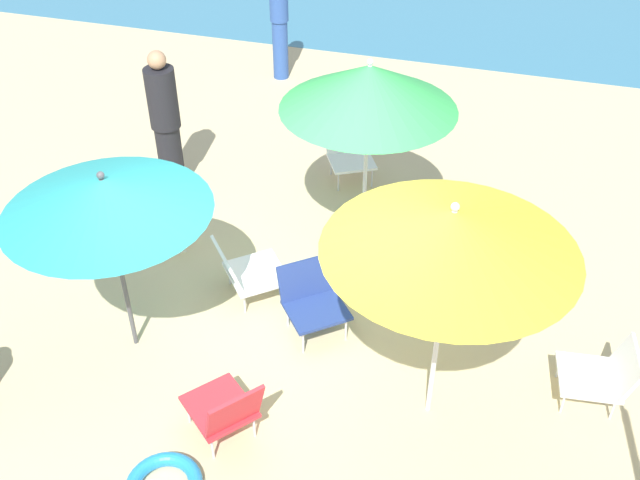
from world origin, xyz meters
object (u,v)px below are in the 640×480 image
at_px(beach_chair_a, 603,374).
at_px(beach_chair_b, 245,270).
at_px(beach_chair_e, 312,297).
at_px(beach_bag, 173,234).
at_px(beach_chair_c, 350,152).
at_px(umbrella_green, 369,87).
at_px(umbrella_yellow, 452,231).
at_px(umbrella_teal, 105,195).
at_px(beach_chair_d, 226,409).
at_px(person_b, 279,20).
at_px(person_a, 166,122).

xyz_separation_m(beach_chair_a, beach_chair_b, (-3.21, 0.38, 0.01)).
height_order(beach_chair_e, beach_bag, beach_chair_e).
bearing_deg(beach_chair_e, beach_bag, -152.18).
bearing_deg(beach_chair_c, umbrella_green, -8.37).
height_order(umbrella_yellow, beach_bag, umbrella_yellow).
bearing_deg(beach_chair_a, beach_chair_c, -50.94).
relative_size(umbrella_teal, beach_chair_e, 2.39).
height_order(beach_chair_d, beach_chair_e, beach_chair_d).
bearing_deg(person_b, umbrella_teal, 56.62).
xyz_separation_m(umbrella_green, person_b, (-2.16, 3.63, -0.91)).
bearing_deg(beach_chair_b, beach_chair_e, -57.27).
distance_m(umbrella_teal, person_b, 5.68).
bearing_deg(beach_bag, beach_chair_d, -54.96).
bearing_deg(person_a, umbrella_teal, -178.11).
relative_size(umbrella_green, beach_bag, 6.05).
distance_m(umbrella_yellow, beach_chair_a, 2.05).
bearing_deg(beach_chair_e, umbrella_green, 133.84).
bearing_deg(person_a, beach_chair_e, -144.64).
bearing_deg(beach_chair_b, umbrella_teal, -169.96).
xyz_separation_m(umbrella_teal, beach_chair_c, (1.11, 3.23, -1.25)).
bearing_deg(beach_chair_a, beach_chair_b, -13.60).
height_order(beach_chair_d, person_b, person_b).
distance_m(beach_chair_b, beach_chair_e, 0.75).
xyz_separation_m(umbrella_yellow, beach_chair_a, (1.30, 0.50, -1.50)).
distance_m(umbrella_green, person_a, 2.61).
relative_size(umbrella_green, beach_chair_d, 2.72).
height_order(umbrella_yellow, person_b, umbrella_yellow).
distance_m(beach_chair_b, beach_chair_d, 1.69).
distance_m(beach_chair_d, person_b, 6.61).
distance_m(beach_chair_a, person_b, 6.83).
height_order(umbrella_teal, beach_chair_a, umbrella_teal).
bearing_deg(beach_chair_d, umbrella_green, -58.81).
bearing_deg(person_a, beach_chair_b, -152.04).
distance_m(umbrella_teal, person_a, 2.67).
bearing_deg(umbrella_yellow, beach_chair_d, -152.66).
bearing_deg(beach_chair_c, beach_chair_e, -21.82).
bearing_deg(beach_chair_c, beach_bag, -65.85).
height_order(beach_chair_c, beach_chair_d, beach_chair_d).
distance_m(umbrella_green, beach_bag, 2.54).
xyz_separation_m(umbrella_green, beach_chair_d, (-0.38, -2.72, -1.43)).
xyz_separation_m(umbrella_teal, beach_chair_e, (1.44, 0.66, -1.24)).
xyz_separation_m(umbrella_green, umbrella_teal, (-1.58, -1.98, -0.21)).
xyz_separation_m(beach_chair_c, person_b, (-1.68, 2.38, 0.55)).
bearing_deg(umbrella_green, beach_chair_d, -98.04).
distance_m(beach_chair_c, beach_bag, 2.32).
height_order(umbrella_teal, person_a, umbrella_teal).
bearing_deg(umbrella_yellow, beach_chair_c, 115.22).
height_order(umbrella_teal, umbrella_yellow, umbrella_yellow).
bearing_deg(beach_bag, umbrella_green, 18.19).
xyz_separation_m(beach_chair_d, person_a, (-2.00, 3.18, 0.48)).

